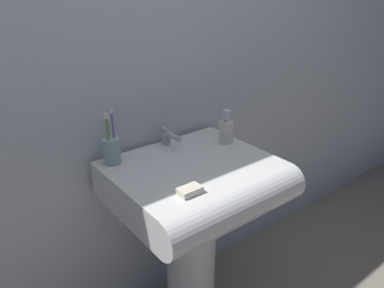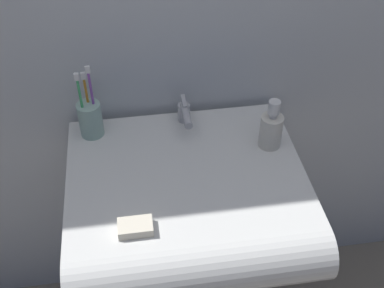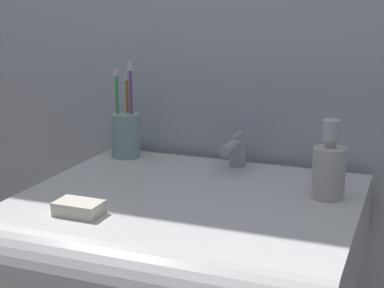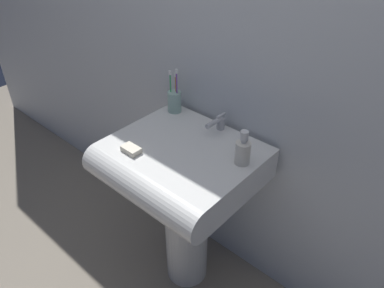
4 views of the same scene
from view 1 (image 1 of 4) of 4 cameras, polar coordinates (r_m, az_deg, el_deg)
name	(u,v)px [view 1 (image 1 of 4)]	position (r m, az deg, el deg)	size (l,w,h in m)	color
wall_back	(147,60)	(1.58, -6.81, 12.57)	(5.00, 0.05, 2.40)	silver
sink_pedestal	(191,262)	(1.75, -0.16, -17.49)	(0.22, 0.22, 0.70)	white
sink_basin	(200,185)	(1.47, 1.17, -6.21)	(0.62, 0.57, 0.15)	white
faucet	(168,137)	(1.61, -3.62, 1.09)	(0.04, 0.13, 0.07)	#B7B7BC
toothbrush_cup	(112,150)	(1.48, -12.14, -0.89)	(0.07, 0.07, 0.22)	#99BFB2
soap_bottle	(226,130)	(1.64, 5.21, 2.10)	(0.06, 0.06, 0.15)	silver
bar_soap	(190,191)	(1.26, -0.33, -7.12)	(0.08, 0.05, 0.02)	silver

